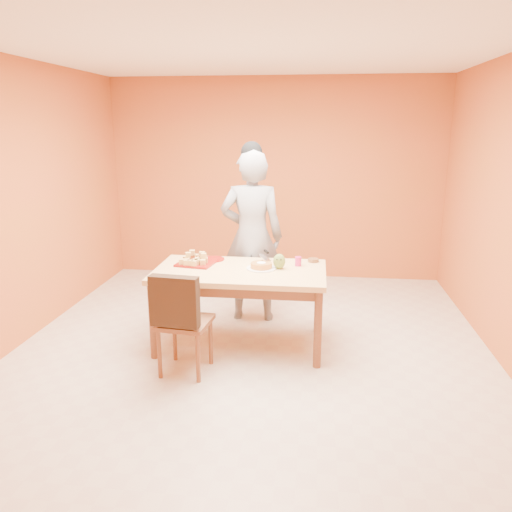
# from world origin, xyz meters

# --- Properties ---
(floor) EXTENTS (5.00, 5.00, 0.00)m
(floor) POSITION_xyz_m (0.00, 0.00, 0.00)
(floor) COLOR beige
(floor) RESTS_ON ground
(ceiling) EXTENTS (5.00, 5.00, 0.00)m
(ceiling) POSITION_xyz_m (0.00, 0.00, 2.70)
(ceiling) COLOR white
(ceiling) RESTS_ON wall_back
(wall_back) EXTENTS (4.50, 0.00, 4.50)m
(wall_back) POSITION_xyz_m (0.00, 2.50, 1.35)
(wall_back) COLOR #C2572C
(wall_back) RESTS_ON floor
(wall_left) EXTENTS (0.00, 5.00, 5.00)m
(wall_left) POSITION_xyz_m (-2.25, 0.00, 1.35)
(wall_left) COLOR #C2572C
(wall_left) RESTS_ON floor
(dining_table) EXTENTS (1.60, 0.90, 0.76)m
(dining_table) POSITION_xyz_m (-0.12, 0.13, 0.67)
(dining_table) COLOR #F0C07D
(dining_table) RESTS_ON floor
(dining_chair) EXTENTS (0.47, 0.53, 0.92)m
(dining_chair) POSITION_xyz_m (-0.51, -0.48, 0.48)
(dining_chair) COLOR brown
(dining_chair) RESTS_ON floor
(pastry_pile) EXTENTS (0.31, 0.31, 0.10)m
(pastry_pile) POSITION_xyz_m (-0.57, 0.27, 0.83)
(pastry_pile) COLOR tan
(pastry_pile) RESTS_ON pastry_platter
(person) EXTENTS (0.69, 0.47, 1.83)m
(person) POSITION_xyz_m (-0.10, 0.84, 0.92)
(person) COLOR gray
(person) RESTS_ON floor
(pastry_platter) EXTENTS (0.39, 0.39, 0.02)m
(pastry_platter) POSITION_xyz_m (-0.57, 0.27, 0.77)
(pastry_platter) COLOR maroon
(pastry_platter) RESTS_ON dining_table
(red_dinner_plate) EXTENTS (0.28, 0.28, 0.01)m
(red_dinner_plate) POSITION_xyz_m (-0.45, 0.44, 0.77)
(red_dinner_plate) COLOR maroon
(red_dinner_plate) RESTS_ON dining_table
(white_cake_plate) EXTENTS (0.31, 0.31, 0.01)m
(white_cake_plate) POSITION_xyz_m (0.07, 0.17, 0.77)
(white_cake_plate) COLOR white
(white_cake_plate) RESTS_ON dining_table
(sponge_cake) EXTENTS (0.24, 0.24, 0.05)m
(sponge_cake) POSITION_xyz_m (0.07, 0.17, 0.80)
(sponge_cake) COLOR orange
(sponge_cake) RESTS_ON white_cake_plate
(cake_server) EXTENTS (0.15, 0.27, 0.01)m
(cake_server) POSITION_xyz_m (0.08, 0.35, 0.83)
(cake_server) COLOR silver
(cake_server) RESTS_ON sponge_cake
(egg_ornament) EXTENTS (0.13, 0.11, 0.14)m
(egg_ornament) POSITION_xyz_m (0.24, 0.20, 0.83)
(egg_ornament) COLOR olive
(egg_ornament) RESTS_ON dining_table
(magenta_glass) EXTENTS (0.08, 0.08, 0.09)m
(magenta_glass) POSITION_xyz_m (0.41, 0.32, 0.80)
(magenta_glass) COLOR #C61D68
(magenta_glass) RESTS_ON dining_table
(checker_tin) EXTENTS (0.13, 0.13, 0.03)m
(checker_tin) POSITION_xyz_m (0.56, 0.48, 0.78)
(checker_tin) COLOR #3D2710
(checker_tin) RESTS_ON dining_table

